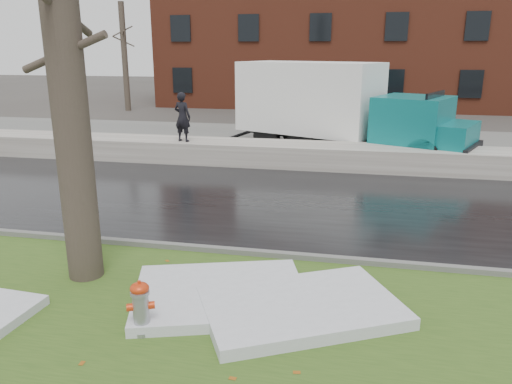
% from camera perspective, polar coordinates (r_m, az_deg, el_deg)
% --- Properties ---
extents(ground, '(120.00, 120.00, 0.00)m').
position_cam_1_polar(ground, '(8.70, -5.18, -9.68)').
color(ground, '#47423D').
rests_on(ground, ground).
extents(verge, '(60.00, 4.50, 0.04)m').
position_cam_1_polar(verge, '(7.64, -7.94, -13.49)').
color(verge, '#304E1A').
rests_on(verge, ground).
extents(road, '(60.00, 7.00, 0.03)m').
position_cam_1_polar(road, '(12.78, 0.59, -1.03)').
color(road, black).
rests_on(road, ground).
extents(parking_lot, '(60.00, 9.00, 0.03)m').
position_cam_1_polar(parking_lot, '(20.96, 5.08, 5.68)').
color(parking_lot, slate).
rests_on(parking_lot, ground).
extents(curb, '(60.00, 0.15, 0.14)m').
position_cam_1_polar(curb, '(9.55, -3.46, -6.76)').
color(curb, slate).
rests_on(curb, ground).
extents(snowbank, '(60.00, 1.60, 0.75)m').
position_cam_1_polar(snowbank, '(16.70, 3.37, 4.31)').
color(snowbank, beige).
rests_on(snowbank, ground).
extents(brick_building, '(26.00, 12.00, 10.00)m').
position_cam_1_polar(brick_building, '(37.51, 11.67, 17.63)').
color(brick_building, brown).
rests_on(brick_building, ground).
extents(bg_tree_left, '(1.40, 1.62, 6.50)m').
position_cam_1_polar(bg_tree_left, '(32.79, -14.79, 14.79)').
color(bg_tree_left, brown).
rests_on(bg_tree_left, ground).
extents(bg_tree_center, '(1.40, 1.62, 6.50)m').
position_cam_1_polar(bg_tree_center, '(34.51, -2.43, 15.32)').
color(bg_tree_center, brown).
rests_on(bg_tree_center, ground).
extents(fire_hydrant, '(0.38, 0.37, 0.78)m').
position_cam_1_polar(fire_hydrant, '(7.04, -13.04, -12.49)').
color(fire_hydrant, '#93959A').
rests_on(fire_hydrant, verge).
extents(tree, '(1.48, 1.77, 7.15)m').
position_cam_1_polar(tree, '(8.33, -21.03, 14.14)').
color(tree, brown).
rests_on(tree, verge).
extents(box_truck, '(9.74, 5.42, 3.31)m').
position_cam_1_polar(box_truck, '(18.72, 8.92, 9.68)').
color(box_truck, black).
rests_on(box_truck, ground).
extents(worker, '(0.68, 0.53, 1.65)m').
position_cam_1_polar(worker, '(17.03, -8.40, 8.48)').
color(worker, black).
rests_on(worker, snowbank).
extents(snow_patch_near, '(3.08, 2.69, 0.16)m').
position_cam_1_polar(snow_patch_near, '(7.89, -4.09, -11.53)').
color(snow_patch_near, silver).
rests_on(snow_patch_near, verge).
extents(snow_patch_side, '(3.31, 2.89, 0.18)m').
position_cam_1_polar(snow_patch_side, '(7.52, 5.17, -12.96)').
color(snow_patch_side, silver).
rests_on(snow_patch_side, verge).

